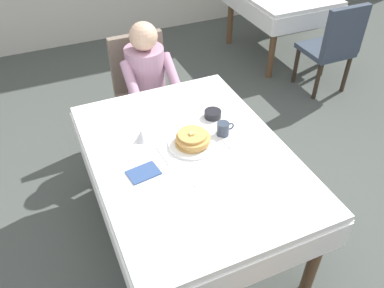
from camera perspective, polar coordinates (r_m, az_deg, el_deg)
The scene contains 15 objects.
ground_plane at distance 2.84m, azimuth -0.19°, elevation -12.70°, with size 14.00×14.00×0.00m, color #474C47.
dining_table_main at distance 2.36m, azimuth -0.23°, elevation -3.00°, with size 1.12×1.52×0.74m.
chair_diner at distance 3.34m, azimuth -7.10°, elevation 8.39°, with size 0.44×0.45×0.93m.
diner_person at distance 3.14m, azimuth -6.40°, elevation 9.22°, with size 0.40×0.43×1.12m.
plate_breakfast at distance 2.35m, azimuth -0.03°, elevation -0.02°, with size 0.28×0.28×0.02m, color white.
breakfast_stack at distance 2.32m, azimuth 0.07°, elevation 0.74°, with size 0.21×0.20×0.08m.
cup_coffee at distance 2.42m, azimuth 4.51°, elevation 2.19°, with size 0.11×0.08×0.08m.
bowl_butter at distance 2.57m, azimuth 3.00°, elevation 4.32°, with size 0.11×0.11×0.04m, color black.
syrup_pitcher at distance 2.39m, azimuth -7.25°, elevation 1.25°, with size 0.08×0.08×0.07m.
fork_left_of_plate at distance 2.29m, azimuth -4.19°, elevation -1.65°, with size 0.18×0.01×0.01m, color silver.
knife_right_of_plate at distance 2.40m, azimuth 4.32°, elevation 0.76°, with size 0.20×0.01×0.01m, color silver.
spoon_near_edge at distance 2.13m, azimuth 2.09°, elevation -5.28°, with size 0.15×0.01×0.01m, color silver.
napkin_folded at distance 2.19m, azimuth -6.97°, elevation -4.10°, with size 0.17×0.12×0.01m, color #334C7F.
background_table_far at distance 4.86m, azimuth 12.60°, elevation 19.24°, with size 0.92×1.12×0.74m.
background_chair_empty at distance 4.22m, azimuth 19.68°, elevation 13.34°, with size 0.44×0.45×0.93m.
Camera 1 is at (-0.69, -1.59, 2.25)m, focal length 37.21 mm.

